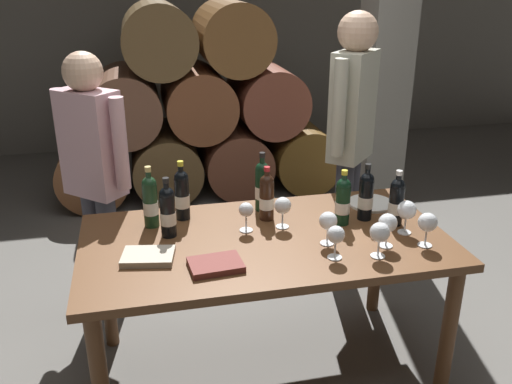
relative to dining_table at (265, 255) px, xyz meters
name	(u,v)px	position (x,y,z in m)	size (l,w,h in m)	color
ground_plane	(264,368)	(0.00, 0.00, -0.67)	(14.00, 14.00, 0.00)	#66635E
cellar_back_wall	(178,21)	(0.00, 4.20, 0.73)	(10.00, 0.24, 2.80)	slate
barrel_stack	(198,114)	(0.00, 2.60, 0.06)	(2.49, 0.90, 1.69)	brown
stone_pillar	(386,60)	(1.30, 1.60, 0.63)	(0.32, 0.32, 2.60)	slate
dining_table	(265,255)	(0.00, 0.00, 0.00)	(1.70, 0.90, 0.76)	brown
wine_bottle_0	(182,194)	(-0.35, 0.30, 0.22)	(0.07, 0.07, 0.30)	black
wine_bottle_1	(343,201)	(0.40, 0.07, 0.21)	(0.07, 0.07, 0.28)	black
wine_bottle_2	(262,186)	(0.06, 0.32, 0.23)	(0.07, 0.07, 0.31)	black
wine_bottle_3	(150,201)	(-0.51, 0.24, 0.22)	(0.07, 0.07, 0.31)	#19381E
wine_bottle_4	(366,195)	(0.53, 0.10, 0.22)	(0.07, 0.07, 0.29)	black
wine_bottle_5	(396,201)	(0.65, 0.01, 0.21)	(0.07, 0.07, 0.28)	black
wine_bottle_6	(267,196)	(0.05, 0.20, 0.21)	(0.07, 0.07, 0.28)	black
wine_bottle_7	(168,211)	(-0.44, 0.12, 0.22)	(0.07, 0.07, 0.29)	black
wine_glass_0	(380,233)	(0.43, -0.29, 0.20)	(0.09, 0.09, 0.16)	white
wine_glass_1	(328,222)	(0.26, -0.12, 0.20)	(0.08, 0.08, 0.16)	white
wine_glass_2	(428,223)	(0.69, -0.24, 0.20)	(0.09, 0.09, 0.16)	white
wine_glass_3	(407,211)	(0.66, -0.10, 0.21)	(0.09, 0.09, 0.16)	white
wine_glass_4	(388,224)	(0.51, -0.20, 0.20)	(0.09, 0.09, 0.16)	white
wine_glass_5	(283,206)	(0.11, 0.09, 0.20)	(0.08, 0.08, 0.16)	white
wine_glass_6	(246,211)	(-0.07, 0.09, 0.19)	(0.07, 0.07, 0.14)	white
wine_glass_7	(336,236)	(0.25, -0.26, 0.20)	(0.08, 0.08, 0.15)	white
tasting_notebook	(148,256)	(-0.54, -0.09, 0.11)	(0.22, 0.16, 0.03)	#B2A893
leather_ledger	(216,265)	(-0.27, -0.23, 0.11)	(0.22, 0.16, 0.03)	brown
serving_plate	(371,203)	(0.64, 0.26, 0.10)	(0.24, 0.24, 0.01)	white
sommelier_presenting	(351,128)	(0.71, 0.75, 0.37)	(0.36, 0.38, 1.72)	#383842
taster_seated_left	(94,167)	(-0.79, 0.72, 0.25)	(0.39, 0.36, 1.54)	#383842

